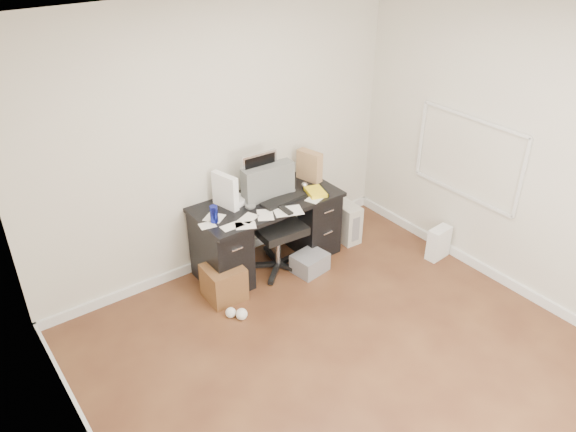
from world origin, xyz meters
The scene contains 18 objects.
ground centered at (0.00, 0.00, 0.00)m, with size 4.00×4.00×0.00m, color #412115.
room_shell centered at (0.03, 0.03, 1.66)m, with size 4.02×4.02×2.71m.
desk centered at (0.30, 1.65, 0.40)m, with size 1.50×0.70×0.75m.
loose_papers centered at (0.10, 1.60, 0.75)m, with size 1.10×0.60×0.00m, color white, non-canonical shape.
lcd_monitor centered at (0.29, 1.76, 0.99)m, with size 0.38×0.22×0.48m, color silver, non-canonical shape.
keyboard centered at (0.42, 1.54, 0.76)m, with size 0.47×0.16×0.03m, color black.
computer_mouse centered at (0.76, 1.64, 0.78)m, with size 0.07×0.07×0.07m, color silver.
travel_mug centered at (-0.33, 1.59, 0.83)m, with size 0.07×0.07×0.17m, color navy.
white_binder centered at (-0.09, 1.78, 0.92)m, with size 0.14×0.30×0.34m, color white.
magazine_file centered at (0.93, 1.77, 0.91)m, with size 0.14×0.28×0.32m, color #A0784D.
pen_cup centered at (0.61, 1.82, 0.86)m, with size 0.09×0.09×0.22m, color #562D18, non-canonical shape.
yellow_book centered at (0.78, 1.47, 0.77)m, with size 0.18×0.23×0.04m, color yellow.
paper_remote centered at (0.34, 1.35, 0.76)m, with size 0.28×0.22×0.02m, color white, non-canonical shape.
office_chair centered at (0.33, 1.52, 0.55)m, with size 0.62×0.62×1.10m, color #4C4E4C, non-canonical shape.
pc_tower centered at (1.27, 1.56, 0.22)m, with size 0.20×0.44×0.44m, color #AFAA9E.
shopping_bag centered at (1.82, 0.66, 0.18)m, with size 0.26×0.19×0.35m, color white.
wicker_basket centered at (-0.37, 1.42, 0.17)m, with size 0.35×0.35×0.35m, color #4A2D16.
desk_printer centered at (0.56, 1.27, 0.10)m, with size 0.33×0.28×0.20m, color slate.
Camera 1 is at (-2.43, -2.42, 3.42)m, focal length 35.00 mm.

